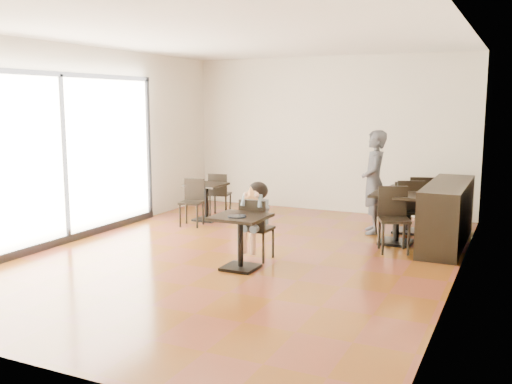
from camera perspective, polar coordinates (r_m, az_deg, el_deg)
The scene contains 23 objects.
floor at distance 8.58m, azimuth -1.29°, elevation -6.36°, with size 6.00×8.00×0.01m, color brown.
ceiling at distance 8.32m, azimuth -1.38°, elevation 15.40°, with size 6.00×8.00×0.01m, color white.
wall_back at distance 12.00m, azimuth 7.30°, elevation 5.72°, with size 6.00×0.01×3.20m, color beige.
wall_front at distance 5.07m, azimuth -22.03°, elevation 0.72°, with size 6.00×0.01×3.20m, color beige.
wall_left at distance 10.00m, azimuth -16.94°, elevation 4.76°, with size 0.01×8.00×3.20m, color beige.
wall_right at distance 7.46m, azimuth 19.79°, elevation 3.30°, with size 0.01×8.00×3.20m, color beige.
storefront_window at distance 9.63m, azimuth -18.75°, elevation 3.33°, with size 0.04×4.50×2.60m, color white.
child_table at distance 7.82m, azimuth -1.57°, elevation -5.06°, with size 0.71×0.71×0.75m, color black, non-canonical shape.
child_chair at distance 8.28m, azimuth 0.15°, elevation -3.71°, with size 0.40×0.40×0.90m, color black, non-canonical shape.
child at distance 8.25m, azimuth 0.15°, elevation -2.93°, with size 0.40×0.57×1.13m, color slate, non-canonical shape.
plate at distance 7.64m, azimuth -1.92°, elevation -2.45°, with size 0.25×0.25×0.02m, color black.
pizza_slice at distance 8.01m, azimuth -0.43°, elevation -0.28°, with size 0.26×0.20×0.06m, color #EDD57E, non-canonical shape.
adult_patron at distance 10.08m, azimuth 11.70°, elevation 0.98°, with size 0.65×0.43×1.79m, color #3E3E43.
cafe_table_mid at distance 9.47m, azimuth 13.87°, elevation -2.59°, with size 0.78×0.78×0.82m, color black, non-canonical shape.
cafe_table_left at distance 11.04m, azimuth -4.97°, elevation -1.01°, with size 0.68×0.68×0.72m, color black, non-canonical shape.
cafe_table_back at distance 10.34m, azimuth 14.98°, elevation -1.78°, with size 0.74×0.74×0.78m, color black, non-canonical shape.
chair_mid_a at distance 9.97m, azimuth 14.95°, elevation -1.57°, with size 0.45×0.45×0.99m, color black, non-canonical shape.
chair_mid_b at distance 8.91m, azimuth 13.66°, elevation -2.76°, with size 0.45×0.45×0.99m, color black, non-canonical shape.
chair_left_a at distance 11.50m, azimuth -3.60°, elevation -0.22°, with size 0.39×0.39×0.86m, color black, non-canonical shape.
chair_left_b at distance 10.57m, azimuth -6.48°, elevation -1.08°, with size 0.39×0.39×0.86m, color black, non-canonical shape.
chair_back_a at distance 10.84m, azimuth 16.04°, elevation -0.91°, with size 0.42×0.42×0.94m, color black, non-canonical shape.
chair_back_b at distance 9.78m, azimuth 14.98°, elevation -1.92°, with size 0.42×0.42×0.94m, color black, non-canonical shape.
service_counter at distance 9.62m, azimuth 18.55°, elevation -2.09°, with size 0.60×2.40×1.00m, color black.
Camera 1 is at (3.71, -7.39, 2.27)m, focal length 40.00 mm.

